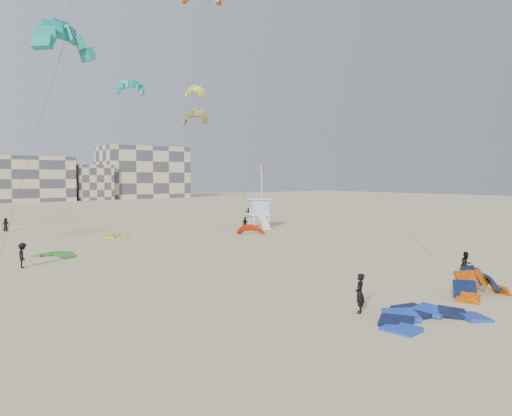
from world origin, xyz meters
TOP-DOWN VIEW (x-y plane):
  - ground at (0.00, 0.00)m, footprint 320.00×320.00m
  - kite_ground_blue at (2.60, -2.36)m, footprint 5.77×5.96m
  - kite_ground_orange at (8.68, -1.36)m, footprint 3.88×3.84m
  - kite_ground_green at (-5.46, 26.32)m, footprint 4.61×4.55m
  - kite_ground_red_far at (16.53, 29.71)m, footprint 4.46×4.46m
  - kite_ground_yellow at (3.64, 36.93)m, footprint 4.58×4.63m
  - kitesurfer_main at (1.21, 0.43)m, footprint 0.80×0.78m
  - kitesurfer_b at (12.99, 1.96)m, footprint 0.88×0.73m
  - kitesurfer_c at (-8.67, 22.53)m, footprint 0.79×1.21m
  - kitesurfer_d at (18.13, 33.01)m, footprint 0.52×1.01m
  - kitesurfer_e at (-4.80, 49.49)m, footprint 0.79×0.52m
  - kitesurfer_f at (30.35, 49.01)m, footprint 0.54×1.47m
  - kite_fly_teal_a at (-6.29, 19.79)m, footprint 7.51×5.97m
  - kite_fly_olive at (14.94, 39.22)m, footprint 6.89×10.00m
  - kite_fly_yellow at (23.66, 54.31)m, footprint 11.46×5.06m
  - kite_fly_teal_b at (13.35, 55.13)m, footprint 6.02×5.10m
  - lifeguard_tower_near at (21.65, 34.84)m, footprint 3.40×5.51m
  - flagpole at (24.47, 38.02)m, footprint 0.66×0.10m
  - condo_mid at (10.00, 130.00)m, footprint 32.00×16.00m
  - condo_east at (50.00, 132.00)m, footprint 26.00×14.00m
  - condo_fill_right at (32.00, 128.00)m, footprint 10.00×10.00m

SIDE VIEW (x-z plane):
  - ground at x=0.00m, z-range 0.00..0.00m
  - kite_ground_blue at x=2.60m, z-range -0.59..0.59m
  - kite_ground_orange at x=8.68m, z-range -1.91..1.91m
  - kite_ground_green at x=-5.46m, z-range -0.49..0.49m
  - kite_ground_red_far at x=16.53m, z-range -1.59..1.59m
  - kite_ground_yellow at x=3.64m, z-range -0.29..0.29m
  - kitesurfer_f at x=30.35m, z-range 0.00..1.56m
  - kitesurfer_e at x=-4.80m, z-range 0.00..1.59m
  - kitesurfer_b at x=12.99m, z-range 0.00..1.64m
  - kitesurfer_d at x=18.13m, z-range 0.00..1.66m
  - kitesurfer_c at x=-8.67m, z-range 0.00..1.77m
  - kitesurfer_main at x=1.21m, z-range 0.00..1.85m
  - lifeguard_tower_near at x=21.65m, z-range -0.02..3.70m
  - flagpole at x=24.47m, z-range 0.20..8.30m
  - condo_fill_right at x=32.00m, z-range 0.00..10.00m
  - condo_mid at x=10.00m, z-range 0.00..12.00m
  - condo_east at x=50.00m, z-range 0.00..16.00m
  - kite_fly_olive at x=14.94m, z-range 6.66..20.73m
  - kite_fly_teal_a at x=-6.29m, z-range 7.29..23.42m
  - kite_fly_teal_b at x=13.35m, z-range 9.61..29.13m
  - kite_fly_yellow at x=23.66m, z-range 9.85..29.64m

